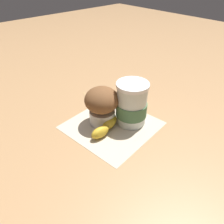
# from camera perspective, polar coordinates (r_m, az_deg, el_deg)

# --- Properties ---
(ground_plane) EXTENTS (3.00, 3.00, 0.00)m
(ground_plane) POSITION_cam_1_polar(r_m,az_deg,el_deg) (0.64, 0.00, -3.49)
(ground_plane) COLOR #A87C51
(paper_napkin) EXTENTS (0.25, 0.25, 0.00)m
(paper_napkin) POSITION_cam_1_polar(r_m,az_deg,el_deg) (0.64, 0.00, -3.43)
(paper_napkin) COLOR beige
(paper_napkin) RESTS_ON ground_plane
(coffee_cup) EXTENTS (0.09, 0.09, 0.13)m
(coffee_cup) POSITION_cam_1_polar(r_m,az_deg,el_deg) (0.62, 5.14, 1.91)
(coffee_cup) COLOR silver
(coffee_cup) RESTS_ON paper_napkin
(muffin) EXTENTS (0.10, 0.10, 0.11)m
(muffin) POSITION_cam_1_polar(r_m,az_deg,el_deg) (0.62, -2.66, 2.06)
(muffin) COLOR white
(muffin) RESTS_ON paper_napkin
(banana) EXTENTS (0.14, 0.11, 0.03)m
(banana) POSITION_cam_1_polar(r_m,az_deg,el_deg) (0.63, -1.51, -2.30)
(banana) COLOR gold
(banana) RESTS_ON paper_napkin
(wooden_stirrer) EXTENTS (0.04, 0.11, 0.00)m
(wooden_stirrer) POSITION_cam_1_polar(r_m,az_deg,el_deg) (0.76, -6.19, 3.31)
(wooden_stirrer) COLOR tan
(wooden_stirrer) RESTS_ON ground_plane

